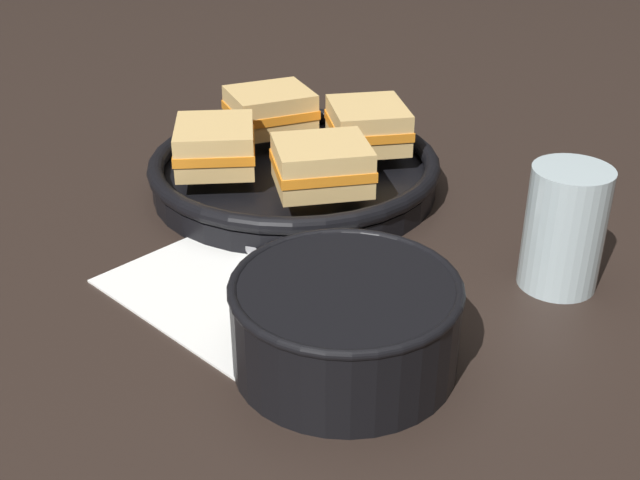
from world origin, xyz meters
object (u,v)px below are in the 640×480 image
at_px(soup_bowl, 345,318).
at_px(sandwich_far_right, 368,125).
at_px(spoon, 283,293).
at_px(sandwich_near_left, 270,110).
at_px(drinking_glass, 564,228).
at_px(sandwich_far_left, 322,165).
at_px(sandwich_near_right, 215,145).
at_px(skillet, 294,172).

distance_m(soup_bowl, sandwich_far_right, 0.35).
relative_size(spoon, sandwich_near_left, 1.15).
bearing_deg(spoon, drinking_glass, 73.07).
distance_m(sandwich_near_left, drinking_glass, 0.39).
bearing_deg(sandwich_far_left, spoon, -70.18).
bearing_deg(spoon, soup_bowl, 6.29).
distance_m(spoon, drinking_glass, 0.25).
xyz_separation_m(sandwich_near_left, sandwich_far_left, (0.14, -0.10, 0.00)).
height_order(sandwich_near_right, sandwich_far_left, same).
height_order(soup_bowl, sandwich_near_right, sandwich_near_right).
bearing_deg(spoon, skillet, 155.33).
xyz_separation_m(spoon, skillet, (-0.12, 0.19, 0.01)).
bearing_deg(sandwich_far_right, skillet, -127.03).
distance_m(spoon, skillet, 0.23).
distance_m(skillet, sandwich_near_left, 0.10).
bearing_deg(sandwich_far_left, soup_bowl, -53.10).
bearing_deg(skillet, sandwich_far_right, 52.97).
distance_m(skillet, sandwich_far_left, 0.10).
xyz_separation_m(sandwich_near_left, drinking_glass, (0.38, -0.09, -0.01)).
bearing_deg(sandwich_far_left, sandwich_near_left, 142.97).
bearing_deg(sandwich_near_left, skillet, -37.03).
distance_m(sandwich_near_left, sandwich_far_right, 0.12).
bearing_deg(skillet, drinking_glass, -6.81).
bearing_deg(sandwich_near_left, spoon, -52.35).
distance_m(soup_bowl, drinking_glass, 0.23).
distance_m(soup_bowl, skillet, 0.32).
bearing_deg(drinking_glass, sandwich_near_left, 166.73).
bearing_deg(drinking_glass, soup_bowl, -116.16).
height_order(sandwich_far_left, sandwich_far_right, same).
distance_m(sandwich_near_right, drinking_glass, 0.36).
bearing_deg(sandwich_near_left, sandwich_far_right, 7.97).
relative_size(sandwich_near_right, sandwich_far_right, 1.00).
bearing_deg(sandwich_near_right, sandwich_far_left, 7.97).
bearing_deg(sandwich_near_right, soup_bowl, -32.97).
relative_size(spoon, sandwich_far_left, 1.15).
height_order(sandwich_near_left, sandwich_far_right, same).
bearing_deg(sandwich_near_left, soup_bowl, -46.26).
relative_size(spoon, drinking_glass, 1.28).
xyz_separation_m(soup_bowl, sandwich_near_left, (-0.28, 0.29, 0.02)).
bearing_deg(sandwich_far_right, sandwich_far_left, -82.03).
bearing_deg(soup_bowl, spoon, 152.82).
xyz_separation_m(sandwich_far_right, drinking_glass, (0.26, -0.11, -0.01)).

